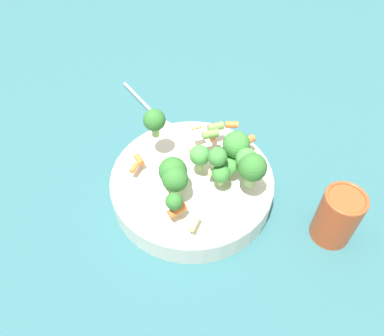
{
  "coord_description": "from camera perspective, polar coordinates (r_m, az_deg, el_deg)",
  "views": [
    {
      "loc": [
        -0.31,
        0.26,
        0.54
      ],
      "look_at": [
        0.0,
        0.0,
        0.07
      ],
      "focal_mm": 35.0,
      "sensor_mm": 36.0,
      "label": 1
    }
  ],
  "objects": [
    {
      "name": "ground_plane",
      "position": [
        0.67,
        -0.0,
        -3.77
      ],
      "size": [
        3.0,
        3.0,
        0.0
      ],
      "primitive_type": "plane",
      "color": "#2D6066"
    },
    {
      "name": "bowl",
      "position": [
        0.65,
        -0.0,
        -2.36
      ],
      "size": [
        0.28,
        0.28,
        0.05
      ],
      "color": "silver",
      "rests_on": "ground_plane"
    },
    {
      "name": "pasta_salad",
      "position": [
        0.6,
        2.55,
        1.19
      ],
      "size": [
        0.21,
        0.21,
        0.09
      ],
      "color": "#8CB766",
      "rests_on": "bowl"
    },
    {
      "name": "cup",
      "position": [
        0.63,
        21.33,
        -6.82
      ],
      "size": [
        0.06,
        0.06,
        0.1
      ],
      "color": "#CC4C23",
      "rests_on": "ground_plane"
    },
    {
      "name": "spoon",
      "position": [
        0.82,
        -5.73,
        8.14
      ],
      "size": [
        0.2,
        0.03,
        0.01
      ],
      "rotation": [
        0.0,
        0.0,
        9.33
      ],
      "color": "silver",
      "rests_on": "ground_plane"
    }
  ]
}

